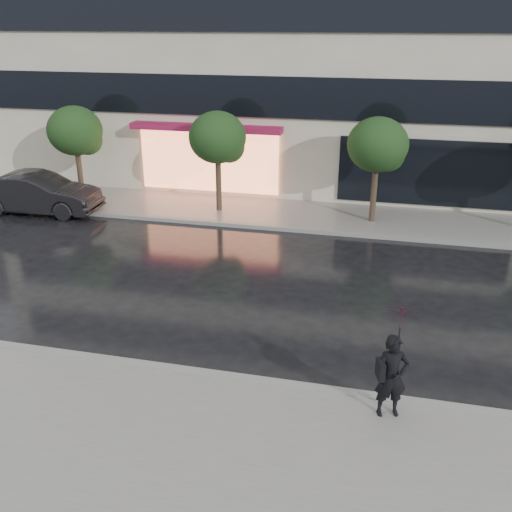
% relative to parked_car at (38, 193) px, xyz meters
% --- Properties ---
extents(ground, '(120.00, 120.00, 0.00)m').
position_rel_parked_car_xyz_m(ground, '(9.93, -8.30, -0.80)').
color(ground, black).
rests_on(ground, ground).
extents(sidewalk_near, '(60.00, 4.50, 0.12)m').
position_rel_parked_car_xyz_m(sidewalk_near, '(9.93, -11.55, -0.74)').
color(sidewalk_near, slate).
rests_on(sidewalk_near, ground).
extents(sidewalk_far, '(60.00, 3.50, 0.12)m').
position_rel_parked_car_xyz_m(sidewalk_far, '(9.93, 1.95, -0.74)').
color(sidewalk_far, slate).
rests_on(sidewalk_far, ground).
extents(curb_near, '(60.00, 0.25, 0.14)m').
position_rel_parked_car_xyz_m(curb_near, '(9.93, -9.30, -0.73)').
color(curb_near, gray).
rests_on(curb_near, ground).
extents(curb_far, '(60.00, 0.25, 0.14)m').
position_rel_parked_car_xyz_m(curb_far, '(9.93, 0.20, -0.73)').
color(curb_far, gray).
rests_on(curb_far, ground).
extents(tree_far_west, '(2.20, 2.20, 3.99)m').
position_rel_parked_car_xyz_m(tree_far_west, '(0.99, 1.73, 2.12)').
color(tree_far_west, '#33261C').
rests_on(tree_far_west, ground).
extents(tree_mid_west, '(2.20, 2.20, 3.99)m').
position_rel_parked_car_xyz_m(tree_mid_west, '(6.99, 1.73, 2.12)').
color(tree_mid_west, '#33261C').
rests_on(tree_mid_west, ground).
extents(tree_mid_east, '(2.20, 2.20, 3.99)m').
position_rel_parked_car_xyz_m(tree_mid_east, '(12.99, 1.73, 2.12)').
color(tree_mid_east, '#33261C').
rests_on(tree_mid_east, ground).
extents(parked_car, '(4.94, 1.95, 1.60)m').
position_rel_parked_car_xyz_m(parked_car, '(0.00, 0.00, 0.00)').
color(parked_car, black).
rests_on(parked_car, ground).
extents(pedestrian_with_umbrella, '(1.10, 1.12, 2.33)m').
position_rel_parked_car_xyz_m(pedestrian_with_umbrella, '(13.80, -9.79, 0.81)').
color(pedestrian_with_umbrella, black).
rests_on(pedestrian_with_umbrella, sidewalk_near).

